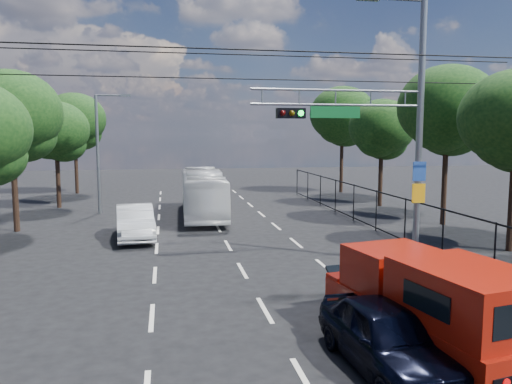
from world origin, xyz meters
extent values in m
plane|color=black|center=(0.00, 0.00, 0.00)|extent=(120.00, 120.00, 0.00)
cube|color=beige|center=(-3.00, 4.00, 0.01)|extent=(0.12, 2.00, 0.01)
cube|color=beige|center=(-3.00, 8.00, 0.01)|extent=(0.12, 2.00, 0.01)
cube|color=beige|center=(-3.00, 12.00, 0.01)|extent=(0.12, 2.00, 0.01)
cube|color=beige|center=(-3.00, 16.00, 0.01)|extent=(0.12, 2.00, 0.01)
cube|color=beige|center=(-3.00, 20.00, 0.01)|extent=(0.12, 2.00, 0.01)
cube|color=beige|center=(-3.00, 24.00, 0.01)|extent=(0.12, 2.00, 0.01)
cube|color=beige|center=(-3.00, 28.00, 0.01)|extent=(0.12, 2.00, 0.01)
cube|color=beige|center=(-3.00, 32.00, 0.01)|extent=(0.12, 2.00, 0.01)
cube|color=beige|center=(0.00, 0.00, 0.01)|extent=(0.12, 2.00, 0.01)
cube|color=beige|center=(0.00, 4.00, 0.01)|extent=(0.12, 2.00, 0.01)
cube|color=beige|center=(0.00, 8.00, 0.01)|extent=(0.12, 2.00, 0.01)
cube|color=beige|center=(0.00, 12.00, 0.01)|extent=(0.12, 2.00, 0.01)
cube|color=beige|center=(0.00, 16.00, 0.01)|extent=(0.12, 2.00, 0.01)
cube|color=beige|center=(0.00, 20.00, 0.01)|extent=(0.12, 2.00, 0.01)
cube|color=beige|center=(0.00, 24.00, 0.01)|extent=(0.12, 2.00, 0.01)
cube|color=beige|center=(0.00, 28.00, 0.01)|extent=(0.12, 2.00, 0.01)
cube|color=beige|center=(0.00, 32.00, 0.01)|extent=(0.12, 2.00, 0.01)
cube|color=beige|center=(3.00, 0.00, 0.01)|extent=(0.12, 2.00, 0.01)
cube|color=beige|center=(3.00, 4.00, 0.01)|extent=(0.12, 2.00, 0.01)
cube|color=beige|center=(3.00, 8.00, 0.01)|extent=(0.12, 2.00, 0.01)
cube|color=beige|center=(3.00, 12.00, 0.01)|extent=(0.12, 2.00, 0.01)
cube|color=beige|center=(3.00, 16.00, 0.01)|extent=(0.12, 2.00, 0.01)
cube|color=beige|center=(3.00, 20.00, 0.01)|extent=(0.12, 2.00, 0.01)
cube|color=beige|center=(3.00, 24.00, 0.01)|extent=(0.12, 2.00, 0.01)
cube|color=beige|center=(3.00, 28.00, 0.01)|extent=(0.12, 2.00, 0.01)
cube|color=beige|center=(3.00, 32.00, 0.01)|extent=(0.12, 2.00, 0.01)
cylinder|color=slate|center=(6.50, 8.00, 4.75)|extent=(0.24, 0.24, 9.50)
cylinder|color=slate|center=(3.40, 8.00, 6.25)|extent=(6.20, 0.08, 0.08)
cylinder|color=slate|center=(3.40, 8.00, 5.75)|extent=(6.20, 0.08, 0.08)
cube|color=black|center=(1.70, 8.00, 5.45)|extent=(1.00, 0.28, 0.35)
sphere|color=#3F0505|center=(1.38, 7.85, 5.45)|extent=(0.20, 0.20, 0.20)
sphere|color=#4C3805|center=(1.70, 7.85, 5.45)|extent=(0.20, 0.20, 0.20)
sphere|color=#0CE533|center=(2.02, 7.85, 5.45)|extent=(0.20, 0.20, 0.20)
cube|color=#0D5E26|center=(3.30, 8.00, 5.50)|extent=(1.80, 0.05, 0.40)
cube|color=#21469E|center=(6.48, 7.86, 3.40)|extent=(0.50, 0.04, 0.70)
cube|color=#FFA60D|center=(6.48, 7.86, 2.60)|extent=(0.50, 0.04, 0.70)
cylinder|color=slate|center=(5.90, 8.00, 6.00)|extent=(0.05, 0.05, 0.50)
cylinder|color=slate|center=(4.60, 8.00, 6.00)|extent=(0.05, 0.05, 0.50)
cylinder|color=slate|center=(3.30, 8.00, 6.00)|extent=(0.05, 0.05, 0.50)
cylinder|color=slate|center=(2.00, 8.00, 6.00)|extent=(0.05, 0.05, 0.50)
cylinder|color=slate|center=(0.70, 8.00, 6.00)|extent=(0.05, 0.05, 0.50)
cylinder|color=slate|center=(-6.50, 22.00, 3.50)|extent=(0.18, 0.18, 7.00)
cylinder|color=slate|center=(-5.70, 22.00, 7.00)|extent=(1.60, 0.09, 0.09)
cube|color=slate|center=(-4.80, 22.00, 7.00)|extent=(0.60, 0.22, 0.15)
cylinder|color=black|center=(0.00, 6.00, 7.20)|extent=(22.00, 0.04, 0.04)
cylinder|color=black|center=(0.00, 9.50, 7.60)|extent=(22.00, 0.04, 0.04)
cylinder|color=black|center=(0.00, 11.00, 6.90)|extent=(22.00, 0.04, 0.04)
cube|color=black|center=(7.60, 12.00, 1.95)|extent=(0.04, 34.00, 0.06)
cube|color=black|center=(7.60, 12.00, 0.15)|extent=(0.04, 34.00, 0.06)
cylinder|color=black|center=(7.60, 5.00, 1.00)|extent=(0.06, 0.06, 2.00)
cylinder|color=black|center=(7.60, 8.00, 1.00)|extent=(0.06, 0.06, 2.00)
cylinder|color=black|center=(7.60, 11.00, 1.00)|extent=(0.06, 0.06, 2.00)
cylinder|color=black|center=(7.60, 14.00, 1.00)|extent=(0.06, 0.06, 2.00)
cylinder|color=black|center=(7.60, 17.00, 1.00)|extent=(0.06, 0.06, 2.00)
cylinder|color=black|center=(7.60, 20.00, 1.00)|extent=(0.06, 0.06, 2.00)
cylinder|color=black|center=(7.60, 23.00, 1.00)|extent=(0.06, 0.06, 2.00)
cylinder|color=black|center=(7.60, 26.00, 1.00)|extent=(0.06, 0.06, 2.00)
cylinder|color=black|center=(7.60, 29.00, 1.00)|extent=(0.06, 0.06, 2.00)
cylinder|color=black|center=(11.20, 9.00, 2.10)|extent=(0.28, 0.28, 4.20)
ellipsoid|color=black|center=(10.85, 8.80, 4.50)|extent=(2.85, 2.85, 2.28)
cylinder|color=black|center=(11.80, 15.00, 2.38)|extent=(0.28, 0.28, 4.76)
ellipsoid|color=black|center=(11.80, 15.00, 6.12)|extent=(5.10, 5.10, 4.33)
ellipsoid|color=black|center=(12.20, 15.30, 4.93)|extent=(3.40, 3.40, 2.72)
ellipsoid|color=black|center=(11.45, 14.80, 5.10)|extent=(3.23, 3.23, 2.58)
cylinder|color=black|center=(11.40, 22.00, 2.02)|extent=(0.28, 0.28, 4.03)
ellipsoid|color=black|center=(11.40, 22.00, 5.18)|extent=(4.32, 4.32, 3.67)
ellipsoid|color=black|center=(11.80, 22.30, 4.18)|extent=(2.88, 2.88, 2.30)
ellipsoid|color=black|center=(11.05, 21.80, 4.32)|extent=(2.74, 2.74, 2.19)
cylinder|color=black|center=(11.60, 30.00, 2.46)|extent=(0.28, 0.28, 4.93)
ellipsoid|color=black|center=(11.60, 30.00, 6.34)|extent=(5.28, 5.28, 4.49)
ellipsoid|color=black|center=(12.00, 30.30, 5.10)|extent=(3.52, 3.52, 2.82)
ellipsoid|color=black|center=(11.25, 29.80, 5.28)|extent=(3.34, 3.34, 2.68)
cylinder|color=black|center=(-9.80, 17.00, 2.24)|extent=(0.28, 0.28, 4.48)
ellipsoid|color=black|center=(-9.80, 17.00, 5.76)|extent=(4.80, 4.80, 4.08)
ellipsoid|color=black|center=(-9.40, 17.30, 4.64)|extent=(3.20, 3.20, 2.56)
ellipsoid|color=black|center=(-10.15, 16.80, 4.80)|extent=(3.04, 3.04, 2.43)
cylinder|color=black|center=(-9.40, 25.00, 1.96)|extent=(0.28, 0.28, 3.92)
ellipsoid|color=black|center=(-9.40, 25.00, 5.04)|extent=(4.20, 4.20, 3.57)
ellipsoid|color=black|center=(-9.00, 25.30, 4.06)|extent=(2.80, 2.80, 2.24)
ellipsoid|color=black|center=(-9.75, 24.80, 4.20)|extent=(2.66, 2.66, 2.13)
cylinder|color=black|center=(-9.60, 33.00, 2.30)|extent=(0.28, 0.28, 4.59)
ellipsoid|color=black|center=(-9.60, 33.00, 5.90)|extent=(4.92, 4.92, 4.18)
ellipsoid|color=black|center=(-9.20, 33.30, 4.76)|extent=(3.28, 3.28, 2.62)
ellipsoid|color=black|center=(-9.95, 32.80, 4.92)|extent=(3.12, 3.12, 2.49)
cylinder|color=black|center=(1.85, 2.57, 0.38)|extent=(0.42, 0.80, 0.76)
cylinder|color=black|center=(3.68, 2.90, 0.38)|extent=(0.42, 0.80, 0.76)
cylinder|color=black|center=(2.46, -0.77, 0.38)|extent=(0.42, 0.80, 0.76)
cube|color=maroon|center=(3.07, 1.07, 0.68)|extent=(3.02, 5.75, 0.61)
cube|color=maroon|center=(2.63, 3.49, 0.76)|extent=(2.10, 0.95, 0.60)
cube|color=black|center=(2.58, 3.78, 1.04)|extent=(1.91, 0.77, 0.34)
cube|color=maroon|center=(2.85, 2.30, 1.48)|extent=(2.24, 2.02, 1.04)
cube|color=black|center=(2.99, 1.50, 1.53)|extent=(1.68, 0.36, 0.60)
cube|color=maroon|center=(3.29, -0.12, 1.55)|extent=(2.50, 3.11, 1.15)
cube|color=black|center=(4.30, 0.07, 1.58)|extent=(0.28, 1.30, 0.49)
cube|color=black|center=(2.28, -0.30, 1.58)|extent=(0.28, 1.30, 0.49)
imported|color=black|center=(1.73, 0.21, 0.69)|extent=(1.88, 4.14, 1.38)
imported|color=silver|center=(-0.46, 20.01, 1.35)|extent=(2.54, 9.74, 2.70)
imported|color=silver|center=(-3.98, 14.21, 0.76)|extent=(2.04, 4.73, 1.52)
camera|label=1|loc=(-2.57, -8.79, 4.74)|focal=35.00mm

